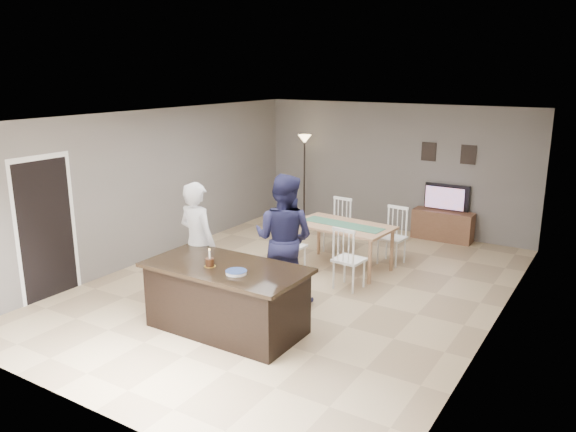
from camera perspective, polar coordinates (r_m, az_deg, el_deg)
The scene contains 14 objects.
floor at distance 9.07m, azimuth 0.89°, elevation -7.17°, with size 8.00×8.00×0.00m, color tan.
room_shell at distance 8.59m, azimuth 0.93°, elevation 3.27°, with size 8.00×8.00×8.00m.
kitchen_island at distance 7.53m, azimuth -6.25°, elevation -8.24°, with size 2.15×1.10×0.90m.
tv_console at distance 11.84m, azimuth 15.43°, elevation -0.93°, with size 1.20×0.40×0.60m, color brown.
television at distance 11.77m, azimuth 15.71°, elevation 1.79°, with size 0.91×0.12×0.53m, color black.
tv_screen_glow at distance 11.69m, azimuth 15.60°, elevation 1.75°, with size 0.78×0.78×0.00m, color #EF5A1A.
picture_frames at distance 11.76m, azimuth 15.97°, elevation 6.16°, with size 1.10×0.02×0.38m.
doorway at distance 9.07m, azimuth -23.47°, elevation -0.06°, with size 0.00×2.10×2.65m.
woman at distance 8.35m, azimuth -9.16°, elevation -2.70°, with size 0.66×0.44×1.82m, color #B5B5B9.
man at distance 8.22m, azimuth -0.43°, elevation -2.34°, with size 0.94×0.73×1.94m, color #1A1B3B.
birthday_cake at distance 7.36m, azimuth -7.95°, elevation -4.66°, with size 0.16×0.16×0.24m.
plate_stack at distance 7.07m, azimuth -5.29°, elevation -5.71°, with size 0.27×0.27×0.04m.
dining_table at distance 9.73m, azimuth 5.57°, elevation -1.65°, with size 1.76×2.02×1.02m.
floor_lamp at distance 12.67m, azimuth 1.69°, elevation 6.26°, with size 0.29×0.29×1.96m.
Camera 1 is at (4.33, -7.23, 3.37)m, focal length 35.00 mm.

